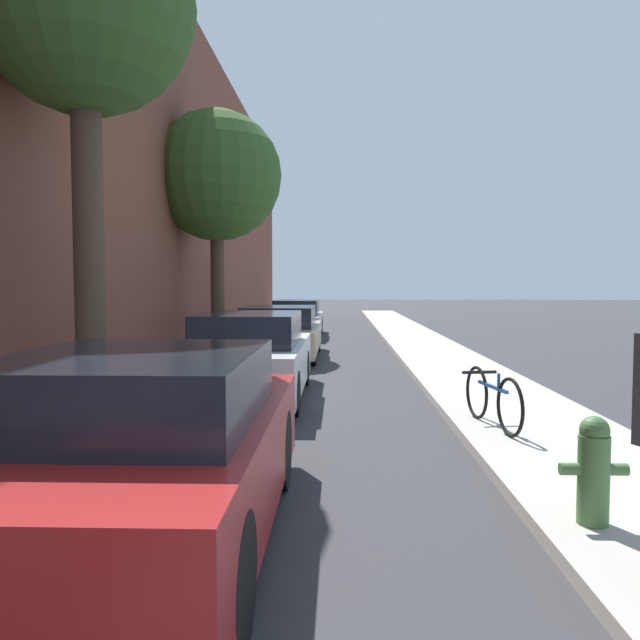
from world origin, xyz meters
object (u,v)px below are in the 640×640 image
parked_car_white (251,358)px  parked_car_red (143,452)px  street_tree_near (84,8)px  street_tree_far (217,177)px  bicycle (492,398)px  fire_hydrant (594,469)px  parked_car_champagne (280,333)px  parked_car_silver (297,319)px

parked_car_white → parked_car_red: bearing=-89.5°
parked_car_red → parked_car_white: 5.64m
parked_car_red → street_tree_near: size_ratio=0.59×
street_tree_near → street_tree_far: size_ratio=1.05×
parked_car_white → street_tree_near: (-1.88, -1.70, 4.71)m
parked_car_white → bicycle: parked_car_white is taller
street_tree_near → fire_hydrant: 7.96m
parked_car_champagne → parked_car_silver: bearing=90.1°
parked_car_red → parked_car_silver: (-0.13, 17.50, -0.05)m
parked_car_red → parked_car_white: parked_car_white is taller
bicycle → parked_car_red: bearing=-144.0°
parked_car_silver → bicycle: 14.64m
parked_car_champagne → street_tree_far: size_ratio=0.71×
street_tree_near → bicycle: street_tree_near is taller
parked_car_white → fire_hydrant: size_ratio=5.47×
parked_car_red → parked_car_silver: parked_car_red is taller
parked_car_white → parked_car_silver: size_ratio=0.91×
parked_car_silver → fire_hydrant: size_ratio=6.03×
parked_car_silver → fire_hydrant: bearing=-79.2°
parked_car_red → parked_car_champagne: parked_car_red is taller
parked_car_champagne → parked_car_white: bearing=-89.3°
parked_car_silver → street_tree_far: 6.46m
parked_car_silver → bicycle: parked_car_silver is taller
parked_car_champagne → fire_hydrant: (3.28, -10.95, -0.11)m
street_tree_far → fire_hydrant: size_ratio=8.28×
parked_car_white → street_tree_far: bearing=105.0°
fire_hydrant → bicycle: 3.03m
parked_car_champagne → street_tree_near: size_ratio=0.68×
fire_hydrant → parked_car_red: bearing=-176.2°
parked_car_champagne → bicycle: bearing=-67.4°
parked_car_champagne → street_tree_near: 8.83m
parked_car_champagne → bicycle: (3.29, -7.92, -0.16)m
parked_car_silver → street_tree_near: (-1.81, -13.56, 4.75)m
parked_car_red → fire_hydrant: size_ratio=5.15×
parked_car_champagne → bicycle: parked_car_champagne is taller
parked_car_champagne → bicycle: 8.58m
street_tree_near → parked_car_champagne: bearing=75.8°
street_tree_far → fire_hydrant: 14.34m
parked_car_white → parked_car_silver: bearing=90.4°
street_tree_far → bicycle: size_ratio=3.95×
street_tree_far → fire_hydrant: bearing=-67.9°
parked_car_champagne → street_tree_near: bearing=-104.2°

